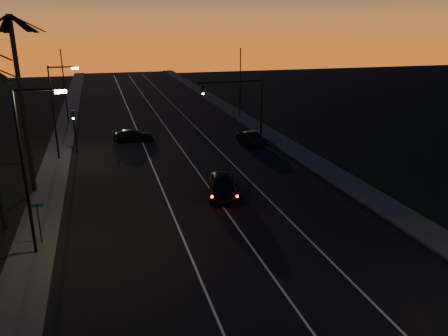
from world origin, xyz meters
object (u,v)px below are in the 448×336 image
object	(u,v)px
signal_mast	(241,96)
right_car	(252,139)
lead_car	(223,185)
cross_car	(133,136)

from	to	relation	value
signal_mast	right_car	distance (m)	4.57
signal_mast	lead_car	world-z (taller)	signal_mast
signal_mast	cross_car	size ratio (longest dim) A/B	1.59
signal_mast	right_car	bearing A→B (deg)	-71.73
right_car	signal_mast	bearing A→B (deg)	108.27
signal_mast	lead_car	xyz separation A→B (m)	(-6.07, -14.59, -3.94)
lead_car	cross_car	size ratio (longest dim) A/B	1.28
signal_mast	cross_car	xyz separation A→B (m)	(-10.99, 2.96, -4.14)
signal_mast	cross_car	bearing A→B (deg)	164.90
signal_mast	lead_car	size ratio (longest dim) A/B	1.24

